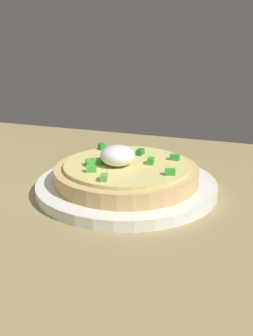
{
  "coord_description": "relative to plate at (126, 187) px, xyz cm",
  "views": [
    {
      "loc": [
        -25.18,
        44.33,
        27.45
      ],
      "look_at": [
        -6.06,
        -13.93,
        5.92
      ],
      "focal_mm": 52.36,
      "sensor_mm": 36.0,
      "label": 1
    }
  ],
  "objects": [
    {
      "name": "plate",
      "position": [
        0.0,
        0.0,
        0.0
      ],
      "size": [
        24.32,
        24.32,
        1.43
      ],
      "primitive_type": "cylinder",
      "color": "white",
      "rests_on": "dining_table"
    },
    {
      "name": "pizza",
      "position": [
        0.06,
        0.04,
        2.11
      ],
      "size": [
        19.25,
        19.25,
        5.19
      ],
      "color": "tan",
      "rests_on": "plate"
    },
    {
      "name": "dining_table",
      "position": [
        6.06,
        13.93,
        -1.96
      ],
      "size": [
        109.37,
        84.78,
        2.5
      ],
      "primitive_type": "cube",
      "color": "#968656",
      "rests_on": "ground"
    }
  ]
}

